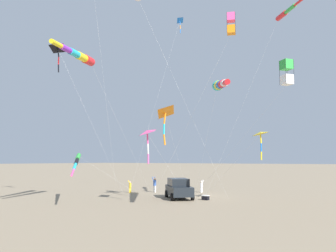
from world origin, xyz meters
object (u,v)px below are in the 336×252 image
parked_car (179,188)px  kite_delta_long_streamer_right (260,134)px  cooler_box (205,198)px  kite_windsock_blue_topmost (220,85)px  kite_delta_teal_far_right (147,133)px  kite_windsock_orange_high_right (286,12)px  kite_delta_magenta_far_left (179,22)px  kite_box_green_low_center (287,73)px  kite_box_purple_drifting (231,24)px  kite_delta_checkered_midright (165,113)px  kite_windsock_black_fish_shape (77,161)px  kite_delta_striped_overhead (58,49)px  kite_windsock_long_streamer_left (79,56)px  person_child_grey_jacket (130,186)px  person_child_green_jacket (201,186)px  person_adult_flyer (155,184)px

parked_car → kite_delta_long_streamer_right: size_ratio=0.52×
cooler_box → kite_windsock_blue_topmost: size_ratio=0.05×
kite_windsock_blue_topmost → kite_delta_teal_far_right: kite_windsock_blue_topmost is taller
parked_car → kite_windsock_orange_high_right: (10.23, -0.03, 14.47)m
kite_delta_magenta_far_left → kite_box_green_low_center: 16.69m
parked_car → kite_box_purple_drifting: size_ratio=0.31×
parked_car → kite_box_green_low_center: kite_box_green_low_center is taller
kite_box_purple_drifting → kite_delta_long_streamer_right: (0.24, 5.28, -7.81)m
kite_delta_checkered_midright → kite_windsock_black_fish_shape: kite_delta_checkered_midright is taller
kite_delta_checkered_midright → kite_delta_long_streamer_right: 8.39m
parked_car → kite_delta_striped_overhead: bearing=-142.5°
parked_car → kite_box_green_low_center: size_ratio=0.41×
kite_windsock_black_fish_shape → kite_box_green_low_center: bearing=11.4°
kite_windsock_blue_topmost → kite_windsock_long_streamer_left: size_ratio=0.68×
cooler_box → person_child_grey_jacket: bearing=171.9°
person_child_grey_jacket → kite_delta_striped_overhead: bearing=-100.9°
kite_box_purple_drifting → kite_delta_magenta_far_left: bearing=140.5°
kite_delta_checkered_midright → kite_box_green_low_center: bearing=-5.2°
kite_windsock_blue_topmost → kite_delta_magenta_far_left: kite_delta_magenta_far_left is taller
person_child_grey_jacket → kite_windsock_long_streamer_left: size_ratio=0.07×
person_child_green_jacket → person_child_grey_jacket: size_ratio=1.01×
person_child_green_jacket → kite_delta_checkered_midright: bearing=-82.5°
kite_delta_striped_overhead → kite_delta_magenta_far_left: size_ratio=0.77×
person_adult_flyer → person_child_grey_jacket: bearing=-134.8°
parked_car → kite_box_purple_drifting: 15.26m
parked_car → kite_windsock_black_fish_shape: kite_windsock_black_fish_shape is taller
kite_windsock_long_streamer_left → cooler_box: bearing=63.1°
kite_delta_checkered_midright → kite_delta_teal_far_right: 2.98m
kite_delta_long_streamer_right → kite_delta_magenta_far_left: (-9.22, 2.11, 12.72)m
person_child_grey_jacket → kite_delta_teal_far_right: kite_delta_teal_far_right is taller
kite_delta_striped_overhead → cooler_box: bearing=32.4°
kite_delta_teal_far_right → kite_windsock_long_streamer_left: bearing=-117.6°
parked_car → person_child_grey_jacket: (-7.39, 1.84, -0.22)m
cooler_box → kite_box_purple_drifting: (4.80, -4.96, 13.33)m
person_child_grey_jacket → person_adult_flyer: bearing=45.2°
person_child_grey_jacket → kite_box_green_low_center: (18.35, -5.42, 8.84)m
kite_delta_striped_overhead → kite_windsock_black_fish_shape: (3.07, -0.02, -10.56)m
kite_delta_checkered_midright → kite_windsock_blue_topmost: kite_windsock_blue_topmost is taller
person_adult_flyer → kite_delta_magenta_far_left: (3.84, -0.91, 17.51)m
kite_delta_checkered_midright → parked_car: bearing=93.6°
kite_delta_long_streamer_right → kite_windsock_long_streamer_left: bearing=-133.9°
kite_box_purple_drifting → kite_windsock_orange_high_right: kite_windsock_orange_high_right is taller
kite_windsock_black_fish_shape → kite_windsock_orange_high_right: kite_windsock_orange_high_right is taller
kite_delta_striped_overhead → kite_windsock_blue_topmost: bearing=9.3°
kite_box_green_low_center → person_child_green_jacket: bearing=140.0°
kite_delta_long_streamer_right → cooler_box: bearing=-176.3°
kite_windsock_orange_high_right → cooler_box: bearing=176.6°
kite_windsock_long_streamer_left → person_adult_flyer: bearing=101.3°
cooler_box → kite_delta_checkered_midright: size_ratio=0.06×
kite_delta_striped_overhead → kite_windsock_long_streamer_left: bearing=-25.0°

